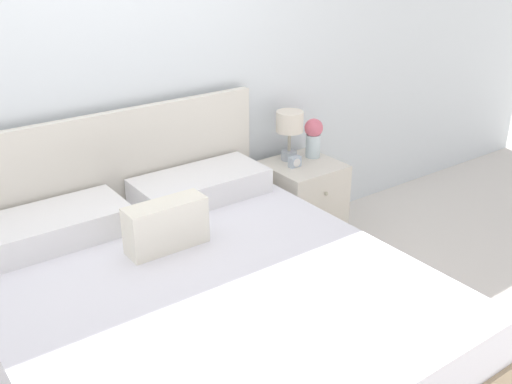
% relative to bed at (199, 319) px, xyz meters
% --- Properties ---
extents(ground_plane, '(12.00, 12.00, 0.00)m').
position_rel_bed_xyz_m(ground_plane, '(0.00, 0.92, -0.30)').
color(ground_plane, silver).
extents(wall_back, '(8.00, 0.06, 2.60)m').
position_rel_bed_xyz_m(wall_back, '(0.00, 0.99, 1.00)').
color(wall_back, white).
rests_on(wall_back, ground_plane).
extents(bed, '(1.81, 1.98, 1.07)m').
position_rel_bed_xyz_m(bed, '(0.00, 0.00, 0.00)').
color(bed, tan).
rests_on(bed, ground_plane).
extents(nightstand, '(0.44, 0.45, 0.58)m').
position_rel_bed_xyz_m(nightstand, '(1.19, 0.68, -0.01)').
color(nightstand, silver).
rests_on(nightstand, ground_plane).
extents(table_lamp, '(0.17, 0.17, 0.32)m').
position_rel_bed_xyz_m(table_lamp, '(1.17, 0.79, 0.50)').
color(table_lamp, '#A8B2BC').
rests_on(table_lamp, nightstand).
extents(flower_vase, '(0.12, 0.12, 0.26)m').
position_rel_bed_xyz_m(flower_vase, '(1.33, 0.74, 0.42)').
color(flower_vase, silver).
rests_on(flower_vase, nightstand).
extents(alarm_clock, '(0.08, 0.04, 0.07)m').
position_rel_bed_xyz_m(alarm_clock, '(1.12, 0.67, 0.31)').
color(alarm_clock, silver).
rests_on(alarm_clock, nightstand).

